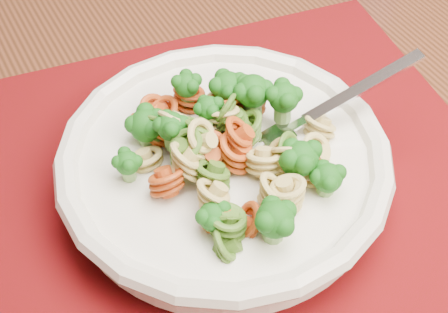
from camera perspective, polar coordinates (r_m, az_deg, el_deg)
name	(u,v)px	position (r m, az deg, el deg)	size (l,w,h in m)	color
dining_table	(235,186)	(0.66, 1.03, -2.67)	(1.49, 1.05, 0.71)	#5A2D19
placemat	(202,185)	(0.53, -2.02, -2.63)	(0.50, 0.39, 0.00)	#5D040D
pasta_bowl	(224,164)	(0.51, 0.00, -0.69)	(0.27, 0.27, 0.05)	white
pasta_broccoli_heap	(224,152)	(0.50, 0.00, 0.46)	(0.23, 0.23, 0.06)	tan
fork	(278,136)	(0.51, 4.96, 1.91)	(0.19, 0.02, 0.01)	silver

